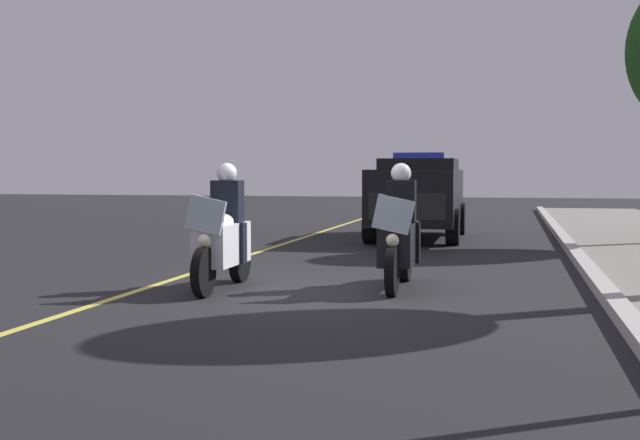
# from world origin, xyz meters

# --- Properties ---
(ground_plane) EXTENTS (80.00, 80.00, 0.00)m
(ground_plane) POSITION_xyz_m (0.00, 0.00, 0.00)
(ground_plane) COLOR black
(curb_strip) EXTENTS (48.00, 0.24, 0.15)m
(curb_strip) POSITION_xyz_m (0.00, 3.88, 0.07)
(curb_strip) COLOR #B7B5AD
(curb_strip) RESTS_ON ground
(lane_stripe_center) EXTENTS (48.00, 0.12, 0.01)m
(lane_stripe_center) POSITION_xyz_m (0.00, -2.18, 0.00)
(lane_stripe_center) COLOR #E0D14C
(lane_stripe_center) RESTS_ON ground
(police_motorcycle_lead_left) EXTENTS (2.14, 0.56, 1.72)m
(police_motorcycle_lead_left) POSITION_xyz_m (0.19, -1.12, 0.70)
(police_motorcycle_lead_left) COLOR black
(police_motorcycle_lead_left) RESTS_ON ground
(police_motorcycle_lead_right) EXTENTS (2.14, 0.56, 1.72)m
(police_motorcycle_lead_right) POSITION_xyz_m (-0.44, 1.21, 0.70)
(police_motorcycle_lead_right) COLOR black
(police_motorcycle_lead_right) RESTS_ON ground
(police_suv) EXTENTS (4.94, 2.14, 2.05)m
(police_suv) POSITION_xyz_m (-8.71, 0.56, 1.07)
(police_suv) COLOR black
(police_suv) RESTS_ON ground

